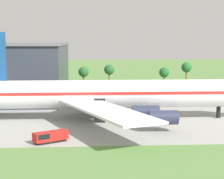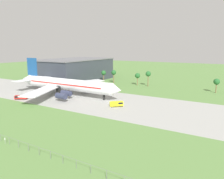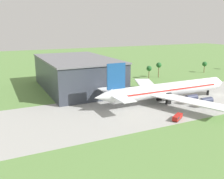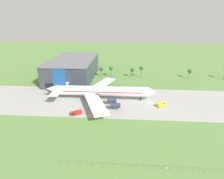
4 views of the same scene
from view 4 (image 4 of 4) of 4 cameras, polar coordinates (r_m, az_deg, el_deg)
ground_plane at (r=115.53m, az=12.21°, el=-4.00°), size 600.00×600.00×0.00m
taxiway_strip at (r=115.53m, az=12.21°, el=-4.00°), size 320.00×44.00×0.02m
jet_airliner at (r=114.68m, az=-3.84°, el=-0.50°), size 73.14×62.86×20.07m
baggage_tug at (r=100.39m, az=-11.76°, el=-7.48°), size 6.44×5.00×1.99m
fuel_truck at (r=111.31m, az=15.81°, el=-4.67°), size 5.89×5.54×2.39m
perimeter_fence at (r=70.22m, az=18.65°, el=-22.95°), size 80.10×0.10×2.10m
no_stopping_sign at (r=69.93m, az=17.40°, el=-23.45°), size 0.44×0.08×1.68m
terminal_building at (r=160.62m, az=-12.48°, el=6.76°), size 36.72×61.20×17.51m
palm_tree_row at (r=161.29m, az=12.21°, el=6.39°), size 113.26×3.60×10.52m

